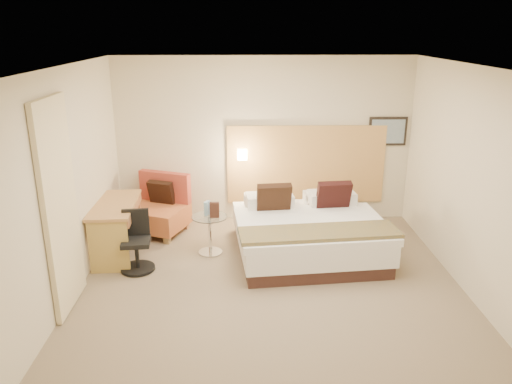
{
  "coord_description": "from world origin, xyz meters",
  "views": [
    {
      "loc": [
        -0.31,
        -5.48,
        3.12
      ],
      "look_at": [
        -0.17,
        0.6,
        1.1
      ],
      "focal_mm": 35.0,
      "sensor_mm": 36.0,
      "label": 1
    }
  ],
  "objects_px": {
    "lounge_chair": "(158,210)",
    "desk": "(117,214)",
    "bed": "(307,232)",
    "side_table": "(210,233)",
    "desk_chair": "(137,246)"
  },
  "relations": [
    {
      "from": "lounge_chair",
      "to": "desk",
      "type": "xyz_separation_m",
      "value": [
        -0.43,
        -0.83,
        0.24
      ]
    },
    {
      "from": "bed",
      "to": "side_table",
      "type": "xyz_separation_m",
      "value": [
        -1.39,
        0.02,
        -0.01
      ]
    },
    {
      "from": "side_table",
      "to": "lounge_chair",
      "type": "bearing_deg",
      "value": 136.18
    },
    {
      "from": "bed",
      "to": "desk_chair",
      "type": "xyz_separation_m",
      "value": [
        -2.34,
        -0.46,
        0.01
      ]
    },
    {
      "from": "lounge_chair",
      "to": "desk",
      "type": "height_order",
      "value": "lounge_chair"
    },
    {
      "from": "desk_chair",
      "to": "side_table",
      "type": "bearing_deg",
      "value": 26.84
    },
    {
      "from": "bed",
      "to": "side_table",
      "type": "distance_m",
      "value": 1.39
    },
    {
      "from": "bed",
      "to": "desk",
      "type": "bearing_deg",
      "value": 179.68
    },
    {
      "from": "desk",
      "to": "lounge_chair",
      "type": "bearing_deg",
      "value": 62.82
    },
    {
      "from": "side_table",
      "to": "desk_chair",
      "type": "bearing_deg",
      "value": -153.16
    },
    {
      "from": "bed",
      "to": "desk_chair",
      "type": "relative_size",
      "value": 2.73
    },
    {
      "from": "lounge_chair",
      "to": "desk_chair",
      "type": "distance_m",
      "value": 1.31
    },
    {
      "from": "lounge_chair",
      "to": "side_table",
      "type": "height_order",
      "value": "lounge_chair"
    },
    {
      "from": "bed",
      "to": "desk_chair",
      "type": "bearing_deg",
      "value": -168.88
    },
    {
      "from": "lounge_chair",
      "to": "desk_chair",
      "type": "xyz_separation_m",
      "value": [
        -0.08,
        -1.31,
        -0.03
      ]
    }
  ]
}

